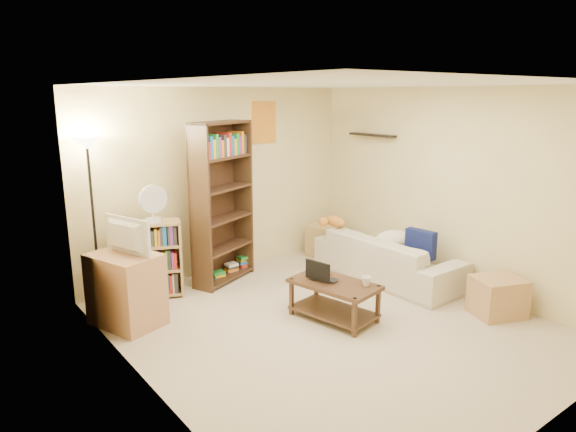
{
  "coord_description": "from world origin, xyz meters",
  "views": [
    {
      "loc": [
        -3.44,
        -3.76,
        2.4
      ],
      "look_at": [
        0.03,
        0.77,
        1.05
      ],
      "focal_mm": 32.0,
      "sensor_mm": 36.0,
      "label": 1
    }
  ],
  "objects_px": {
    "tall_bookshelf": "(222,199)",
    "end_cabinet": "(498,297)",
    "tabby_cat": "(333,221)",
    "tv_stand": "(126,290)",
    "television": "(122,237)",
    "side_table": "(324,240)",
    "desk_fan": "(153,203)",
    "sofa": "(387,257)",
    "short_bookshelf": "(151,260)",
    "mug": "(366,281)",
    "coffee_table": "(334,295)",
    "floor_lamp": "(89,172)",
    "laptop": "(325,278)"
  },
  "relations": [
    {
      "from": "tall_bookshelf",
      "to": "end_cabinet",
      "type": "height_order",
      "value": "tall_bookshelf"
    },
    {
      "from": "tabby_cat",
      "to": "tv_stand",
      "type": "relative_size",
      "value": 0.6
    },
    {
      "from": "television",
      "to": "side_table",
      "type": "bearing_deg",
      "value": -98.99
    },
    {
      "from": "end_cabinet",
      "to": "desk_fan",
      "type": "bearing_deg",
      "value": 134.8
    },
    {
      "from": "sofa",
      "to": "end_cabinet",
      "type": "xyz_separation_m",
      "value": [
        0.1,
        -1.53,
        -0.08
      ]
    },
    {
      "from": "side_table",
      "to": "end_cabinet",
      "type": "distance_m",
      "value": 2.82
    },
    {
      "from": "tall_bookshelf",
      "to": "short_bookshelf",
      "type": "height_order",
      "value": "tall_bookshelf"
    },
    {
      "from": "tv_stand",
      "to": "television",
      "type": "bearing_deg",
      "value": 0.0
    },
    {
      "from": "mug",
      "to": "television",
      "type": "bearing_deg",
      "value": 143.2
    },
    {
      "from": "coffee_table",
      "to": "short_bookshelf",
      "type": "xyz_separation_m",
      "value": [
        -1.32,
        1.81,
        0.2
      ]
    },
    {
      "from": "tall_bookshelf",
      "to": "short_bookshelf",
      "type": "xyz_separation_m",
      "value": [
        -0.99,
        0.03,
        -0.63
      ]
    },
    {
      "from": "sofa",
      "to": "tv_stand",
      "type": "relative_size",
      "value": 2.64
    },
    {
      "from": "tabby_cat",
      "to": "tv_stand",
      "type": "distance_m",
      "value": 2.99
    },
    {
      "from": "coffee_table",
      "to": "side_table",
      "type": "height_order",
      "value": "side_table"
    },
    {
      "from": "tall_bookshelf",
      "to": "floor_lamp",
      "type": "xyz_separation_m",
      "value": [
        -1.57,
        0.18,
        0.47
      ]
    },
    {
      "from": "tabby_cat",
      "to": "television",
      "type": "distance_m",
      "value": 2.99
    },
    {
      "from": "tv_stand",
      "to": "desk_fan",
      "type": "relative_size",
      "value": 1.74
    },
    {
      "from": "short_bookshelf",
      "to": "end_cabinet",
      "type": "relative_size",
      "value": 1.8
    },
    {
      "from": "mug",
      "to": "desk_fan",
      "type": "distance_m",
      "value": 2.61
    },
    {
      "from": "laptop",
      "to": "television",
      "type": "distance_m",
      "value": 2.21
    },
    {
      "from": "television",
      "to": "coffee_table",
      "type": "bearing_deg",
      "value": -142.41
    },
    {
      "from": "tall_bookshelf",
      "to": "end_cabinet",
      "type": "distance_m",
      "value": 3.48
    },
    {
      "from": "coffee_table",
      "to": "tall_bookshelf",
      "type": "xyz_separation_m",
      "value": [
        -0.33,
        1.78,
        0.83
      ]
    },
    {
      "from": "sofa",
      "to": "end_cabinet",
      "type": "bearing_deg",
      "value": -176.59
    },
    {
      "from": "side_table",
      "to": "mug",
      "type": "bearing_deg",
      "value": -120.67
    },
    {
      "from": "laptop",
      "to": "desk_fan",
      "type": "bearing_deg",
      "value": 18.05
    },
    {
      "from": "tabby_cat",
      "to": "desk_fan",
      "type": "relative_size",
      "value": 1.05
    },
    {
      "from": "side_table",
      "to": "desk_fan",
      "type": "bearing_deg",
      "value": -179.63
    },
    {
      "from": "side_table",
      "to": "short_bookshelf",
      "type": "bearing_deg",
      "value": 179.42
    },
    {
      "from": "side_table",
      "to": "television",
      "type": "bearing_deg",
      "value": -170.69
    },
    {
      "from": "sofa",
      "to": "tall_bookshelf",
      "type": "height_order",
      "value": "tall_bookshelf"
    },
    {
      "from": "coffee_table",
      "to": "mug",
      "type": "height_order",
      "value": "mug"
    },
    {
      "from": "side_table",
      "to": "laptop",
      "type": "bearing_deg",
      "value": -131.1
    },
    {
      "from": "side_table",
      "to": "tabby_cat",
      "type": "bearing_deg",
      "value": -119.69
    },
    {
      "from": "coffee_table",
      "to": "short_bookshelf",
      "type": "bearing_deg",
      "value": 114.7
    },
    {
      "from": "floor_lamp",
      "to": "end_cabinet",
      "type": "xyz_separation_m",
      "value": [
        3.42,
        -2.99,
        -1.35
      ]
    },
    {
      "from": "sofa",
      "to": "side_table",
      "type": "height_order",
      "value": "sofa"
    },
    {
      "from": "tall_bookshelf",
      "to": "mug",
      "type": "bearing_deg",
      "value": -98.39
    },
    {
      "from": "television",
      "to": "short_bookshelf",
      "type": "xyz_separation_m",
      "value": [
        0.52,
        0.56,
        -0.5
      ]
    },
    {
      "from": "laptop",
      "to": "end_cabinet",
      "type": "xyz_separation_m",
      "value": [
        1.52,
        -1.18,
        -0.22
      ]
    },
    {
      "from": "coffee_table",
      "to": "desk_fan",
      "type": "xyz_separation_m",
      "value": [
        -1.27,
        1.76,
        0.9
      ]
    },
    {
      "from": "television",
      "to": "end_cabinet",
      "type": "bearing_deg",
      "value": -142.55
    },
    {
      "from": "tv_stand",
      "to": "television",
      "type": "height_order",
      "value": "television"
    },
    {
      "from": "laptop",
      "to": "tabby_cat",
      "type": "bearing_deg",
      "value": -65.02
    },
    {
      "from": "tabby_cat",
      "to": "tall_bookshelf",
      "type": "height_order",
      "value": "tall_bookshelf"
    },
    {
      "from": "short_bookshelf",
      "to": "side_table",
      "type": "bearing_deg",
      "value": 21.75
    },
    {
      "from": "laptop",
      "to": "tv_stand",
      "type": "height_order",
      "value": "tv_stand"
    },
    {
      "from": "sofa",
      "to": "floor_lamp",
      "type": "bearing_deg",
      "value": 65.93
    },
    {
      "from": "laptop",
      "to": "desk_fan",
      "type": "distance_m",
      "value": 2.18
    },
    {
      "from": "tall_bookshelf",
      "to": "floor_lamp",
      "type": "distance_m",
      "value": 1.65
    }
  ]
}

